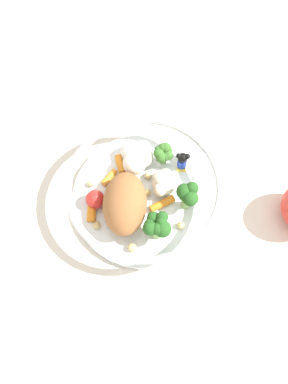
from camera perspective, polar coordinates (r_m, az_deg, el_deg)
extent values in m
plane|color=silver|center=(0.68, -0.44, 0.60)|extent=(2.40, 2.40, 0.00)
cylinder|color=white|center=(0.67, 0.00, -0.82)|extent=(0.20, 0.20, 0.01)
torus|color=white|center=(0.62, 0.00, 0.70)|extent=(0.21, 0.21, 0.01)
ellipsoid|color=#935B33|center=(0.63, -2.41, -1.34)|extent=(0.10, 0.09, 0.05)
cylinder|color=#7FAD5B|center=(0.68, 2.31, 4.05)|extent=(0.01, 0.01, 0.02)
sphere|color=#386B28|center=(0.66, 2.62, 5.21)|extent=(0.01, 0.01, 0.01)
sphere|color=#386B28|center=(0.66, 2.27, 5.23)|extent=(0.01, 0.01, 0.01)
sphere|color=#386B28|center=(0.66, 1.80, 4.97)|extent=(0.01, 0.01, 0.01)
sphere|color=#386B28|center=(0.66, 1.74, 4.60)|extent=(0.01, 0.01, 0.01)
sphere|color=#386B28|center=(0.66, 2.04, 4.17)|extent=(0.02, 0.02, 0.02)
sphere|color=#386B28|center=(0.66, 2.59, 4.21)|extent=(0.01, 0.01, 0.01)
sphere|color=#386B28|center=(0.66, 2.88, 4.34)|extent=(0.01, 0.01, 0.01)
sphere|color=#386B28|center=(0.66, 2.92, 4.89)|extent=(0.01, 0.01, 0.01)
cylinder|color=#7FAD5B|center=(0.65, 5.05, -1.04)|extent=(0.01, 0.01, 0.02)
sphere|color=#23561E|center=(0.63, 5.72, 0.44)|extent=(0.02, 0.02, 0.02)
sphere|color=#23561E|center=(0.63, 4.80, 0.07)|extent=(0.02, 0.02, 0.02)
sphere|color=#23561E|center=(0.63, 4.68, -0.70)|extent=(0.01, 0.01, 0.01)
sphere|color=#23561E|center=(0.63, 5.42, -0.94)|extent=(0.02, 0.02, 0.02)
sphere|color=#23561E|center=(0.63, 5.82, -0.37)|extent=(0.01, 0.01, 0.01)
cylinder|color=#7FAD5B|center=(0.63, 1.51, -4.56)|extent=(0.02, 0.02, 0.03)
sphere|color=#23561E|center=(0.61, 2.19, -2.99)|extent=(0.02, 0.02, 0.02)
sphere|color=#23561E|center=(0.61, 1.11, -3.11)|extent=(0.02, 0.02, 0.02)
sphere|color=#23561E|center=(0.61, 0.70, -3.88)|extent=(0.02, 0.02, 0.02)
sphere|color=#23561E|center=(0.61, 0.73, -4.32)|extent=(0.02, 0.02, 0.02)
sphere|color=#23561E|center=(0.60, 1.62, -4.39)|extent=(0.02, 0.02, 0.02)
sphere|color=#23561E|center=(0.61, 2.23, -4.39)|extent=(0.02, 0.02, 0.02)
sphere|color=#23561E|center=(0.61, 2.10, -3.60)|extent=(0.02, 0.02, 0.02)
sphere|color=silver|center=(0.66, 2.58, 2.05)|extent=(0.02, 0.02, 0.02)
sphere|color=silver|center=(0.65, 2.14, 1.53)|extent=(0.03, 0.03, 0.03)
sphere|color=silver|center=(0.65, 1.82, 1.58)|extent=(0.02, 0.02, 0.02)
sphere|color=silver|center=(0.66, 2.02, 1.10)|extent=(0.03, 0.03, 0.03)
sphere|color=silver|center=(0.65, 2.03, 0.42)|extent=(0.02, 0.02, 0.02)
sphere|color=silver|center=(0.65, 2.54, 0.86)|extent=(0.03, 0.03, 0.03)
sphere|color=silver|center=(0.66, 2.25, 1.22)|extent=(0.02, 0.02, 0.02)
sphere|color=white|center=(0.67, -0.13, 5.15)|extent=(0.02, 0.02, 0.02)
sphere|color=white|center=(0.68, -1.45, 4.75)|extent=(0.03, 0.03, 0.03)
sphere|color=white|center=(0.66, -1.13, 3.43)|extent=(0.03, 0.03, 0.03)
sphere|color=white|center=(0.67, -0.23, 4.18)|extent=(0.03, 0.03, 0.03)
cube|color=yellow|center=(0.68, 4.45, 3.11)|extent=(0.02, 0.02, 0.00)
cylinder|color=#1933B2|center=(0.67, 4.52, 3.50)|extent=(0.02, 0.02, 0.02)
sphere|color=black|center=(0.66, 4.61, 4.07)|extent=(0.01, 0.01, 0.01)
sphere|color=black|center=(0.65, 4.13, 4.28)|extent=(0.01, 0.01, 0.01)
sphere|color=black|center=(0.65, 5.16, 4.23)|extent=(0.01, 0.01, 0.01)
cylinder|color=orange|center=(0.65, -6.22, -2.45)|extent=(0.03, 0.02, 0.01)
cylinder|color=orange|center=(0.65, 2.16, -1.38)|extent=(0.03, 0.03, 0.01)
cylinder|color=orange|center=(0.67, -4.15, 1.71)|extent=(0.03, 0.01, 0.01)
cylinder|color=orange|center=(0.68, -2.80, 3.33)|extent=(0.03, 0.03, 0.01)
sphere|color=red|center=(0.65, -5.80, -0.85)|extent=(0.03, 0.03, 0.03)
sphere|color=tan|center=(0.64, -5.61, -3.95)|extent=(0.01, 0.01, 0.01)
sphere|color=#D1B775|center=(0.66, -1.20, 0.91)|extent=(0.01, 0.01, 0.01)
sphere|color=#D1B775|center=(0.67, 0.49, 1.92)|extent=(0.01, 0.01, 0.01)
sphere|color=#D1B775|center=(0.67, -6.35, 0.99)|extent=(0.01, 0.01, 0.01)
sphere|color=tan|center=(0.64, 4.36, -3.96)|extent=(0.01, 0.01, 0.01)
sphere|color=#D1B775|center=(0.63, -1.45, -6.59)|extent=(0.01, 0.01, 0.01)
sphere|color=tan|center=(0.66, 0.43, -0.03)|extent=(0.01, 0.01, 0.01)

